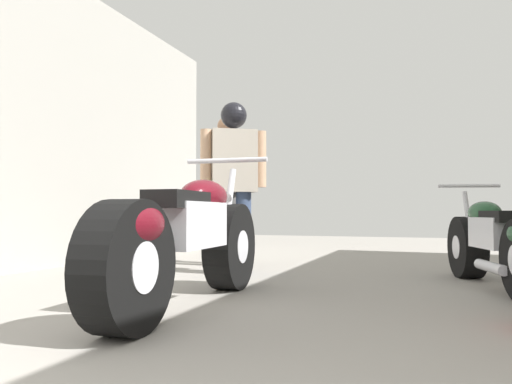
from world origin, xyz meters
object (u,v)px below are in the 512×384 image
object	(u,v)px
motorcycle_maroon_cruiser	(187,240)
mechanic_in_blue	(227,181)
mechanic_with_helmet	(234,170)
motorcycle_black_naked	(495,244)

from	to	relation	value
motorcycle_maroon_cruiser	mechanic_in_blue	bearing A→B (deg)	107.34
mechanic_with_helmet	mechanic_in_blue	bearing A→B (deg)	117.49
motorcycle_black_naked	mechanic_with_helmet	bearing A→B (deg)	174.34
motorcycle_black_naked	mechanic_in_blue	world-z (taller)	mechanic_in_blue
mechanic_in_blue	motorcycle_black_naked	bearing A→B (deg)	-19.47
motorcycle_black_naked	mechanic_with_helmet	distance (m)	2.32
motorcycle_maroon_cruiser	mechanic_in_blue	xyz separation A→B (m)	(-0.74, 2.36, 0.51)
motorcycle_maroon_cruiser	motorcycle_black_naked	bearing A→B (deg)	38.24
motorcycle_maroon_cruiser	motorcycle_black_naked	size ratio (longest dim) A/B	1.20
mechanic_with_helmet	motorcycle_black_naked	bearing A→B (deg)	-5.66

